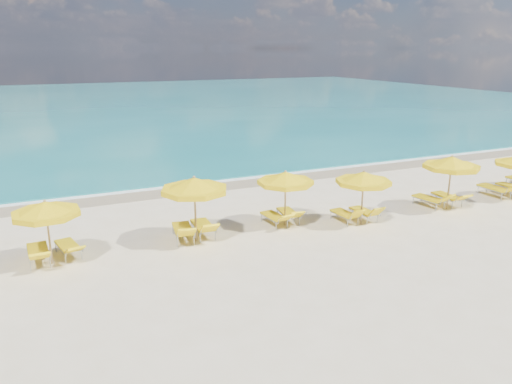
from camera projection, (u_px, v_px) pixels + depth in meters
name	position (u px, v px, depth m)	size (l,w,h in m)	color
ground_plane	(273.00, 233.00, 18.59)	(120.00, 120.00, 0.00)	beige
ocean	(98.00, 105.00, 60.59)	(120.00, 80.00, 0.30)	#147274
wet_sand_band	(208.00, 185.00, 25.07)	(120.00, 2.60, 0.01)	tan
foam_line	(202.00, 182.00, 25.77)	(120.00, 1.20, 0.03)	white
whitecap_near	(66.00, 159.00, 31.08)	(14.00, 0.36, 0.05)	white
whitecap_far	(233.00, 129.00, 42.77)	(18.00, 0.30, 0.05)	white
umbrella_2	(46.00, 209.00, 15.44)	(2.71, 2.71, 2.14)	tan
umbrella_3	(194.00, 186.00, 17.26)	(2.38, 2.38, 2.40)	tan
umbrella_4	(286.00, 179.00, 18.90)	(2.72, 2.72, 2.20)	tan
umbrella_5	(364.00, 178.00, 19.03)	(2.26, 2.26, 2.17)	tan
umbrella_6	(452.00, 163.00, 20.82)	(2.69, 2.69, 2.36)	tan
lounger_2_left	(39.00, 256.00, 15.96)	(0.71, 1.96, 0.78)	#A5A8AD
lounger_2_right	(69.00, 250.00, 16.49)	(0.90, 1.84, 0.68)	#A5A8AD
lounger_3_left	(183.00, 234.00, 17.84)	(0.92, 2.01, 0.86)	#A5A8AD
lounger_3_right	(203.00, 230.00, 18.24)	(0.74, 1.94, 0.84)	#A5A8AD
lounger_4_left	(275.00, 220.00, 19.38)	(0.71, 1.76, 0.73)	#A5A8AD
lounger_4_right	(289.00, 216.00, 19.80)	(0.77, 1.78, 0.73)	#A5A8AD
lounger_5_left	(345.00, 217.00, 19.70)	(0.62, 1.64, 0.79)	#A5A8AD
lounger_5_right	(364.00, 215.00, 19.98)	(0.61, 1.65, 0.79)	#A5A8AD
lounger_6_left	(429.00, 202.00, 21.60)	(0.89, 1.88, 0.82)	#A5A8AD
lounger_6_right	(448.00, 200.00, 21.92)	(0.65, 1.89, 0.75)	#A5A8AD
lounger_7_left	(495.00, 192.00, 23.08)	(0.70, 1.99, 0.88)	#A5A8AD
lounger_7_right	(512.00, 190.00, 23.47)	(0.64, 1.85, 0.77)	#A5A8AD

